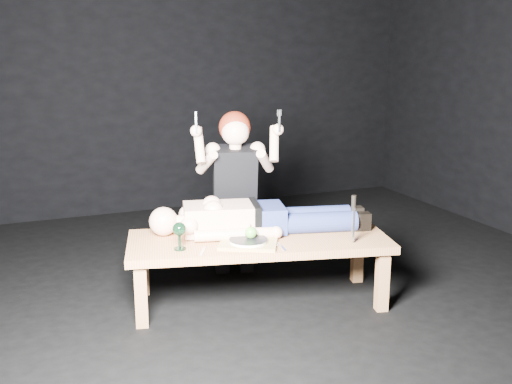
% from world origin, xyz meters
% --- Properties ---
extents(ground, '(5.00, 5.00, 0.00)m').
position_xyz_m(ground, '(0.00, 0.00, 0.00)').
color(ground, black).
rests_on(ground, ground).
extents(back_wall, '(5.00, 0.00, 5.00)m').
position_xyz_m(back_wall, '(0.00, 2.50, 1.50)').
color(back_wall, black).
rests_on(back_wall, ground).
extents(table, '(1.81, 1.01, 0.45)m').
position_xyz_m(table, '(-0.22, -0.13, 0.23)').
color(table, '#B6824E').
rests_on(table, ground).
extents(lying_man, '(1.65, 0.83, 0.24)m').
position_xyz_m(lying_man, '(-0.14, 0.00, 0.57)').
color(lying_man, beige).
rests_on(lying_man, table).
extents(kneeling_woman, '(0.85, 0.91, 1.27)m').
position_xyz_m(kneeling_woman, '(-0.19, 0.44, 0.64)').
color(kneeling_woman, black).
rests_on(kneeling_woman, ground).
extents(serving_tray, '(0.44, 0.40, 0.02)m').
position_xyz_m(serving_tray, '(-0.34, -0.24, 0.46)').
color(serving_tray, '#A78D4E').
rests_on(serving_tray, table).
extents(plate, '(0.32, 0.32, 0.02)m').
position_xyz_m(plate, '(-0.34, -0.24, 0.48)').
color(plate, white).
rests_on(plate, serving_tray).
extents(apple, '(0.08, 0.08, 0.08)m').
position_xyz_m(apple, '(-0.32, -0.23, 0.53)').
color(apple, '#4D9724').
rests_on(apple, plate).
extents(goblet, '(0.10, 0.10, 0.18)m').
position_xyz_m(goblet, '(-0.77, -0.16, 0.54)').
color(goblet, black).
rests_on(goblet, table).
extents(fork_flat, '(0.10, 0.17, 0.01)m').
position_xyz_m(fork_flat, '(-0.64, -0.24, 0.45)').
color(fork_flat, '#B2B2B7').
rests_on(fork_flat, table).
extents(knife_flat, '(0.04, 0.18, 0.01)m').
position_xyz_m(knife_flat, '(-0.16, -0.35, 0.45)').
color(knife_flat, '#B2B2B7').
rests_on(knife_flat, table).
extents(spoon_flat, '(0.05, 0.18, 0.01)m').
position_xyz_m(spoon_flat, '(-0.19, -0.24, 0.45)').
color(spoon_flat, '#B2B2B7').
rests_on(spoon_flat, table).
extents(carving_knife, '(0.05, 0.05, 0.31)m').
position_xyz_m(carving_knife, '(0.30, -0.44, 0.61)').
color(carving_knife, '#B2B2B7').
rests_on(carving_knife, table).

